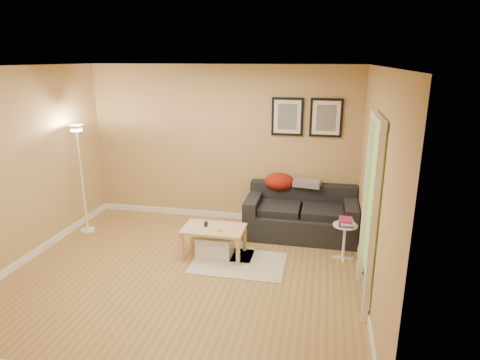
{
  "coord_description": "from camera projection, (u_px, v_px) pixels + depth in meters",
  "views": [
    {
      "loc": [
        1.68,
        -4.56,
        2.69
      ],
      "look_at": [
        0.55,
        0.85,
        1.05
      ],
      "focal_mm": 30.89,
      "sensor_mm": 36.0,
      "label": 1
    }
  ],
  "objects": [
    {
      "name": "red_throw",
      "position": [
        279.0,
        182.0,
        6.66
      ],
      "size": [
        0.48,
        0.36,
        0.28
      ],
      "primitive_type": null,
      "color": "maroon",
      "rests_on": "sofa"
    },
    {
      "name": "sofa",
      "position": [
        301.0,
        212.0,
        6.43
      ],
      "size": [
        1.7,
        0.9,
        0.75
      ],
      "primitive_type": null,
      "color": "black",
      "rests_on": "ground"
    },
    {
      "name": "storage_bin",
      "position": [
        215.0,
        245.0,
        5.8
      ],
      "size": [
        0.51,
        0.37,
        0.31
      ],
      "primitive_type": null,
      "color": "white",
      "rests_on": "ground"
    },
    {
      "name": "baseboard_left",
      "position": [
        34.0,
        253.0,
        5.8
      ],
      "size": [
        0.02,
        4.0,
        0.1
      ],
      "primitive_type": "cube",
      "color": "white",
      "rests_on": "ground"
    },
    {
      "name": "coffee_table",
      "position": [
        214.0,
        242.0,
        5.79
      ],
      "size": [
        0.9,
        0.61,
        0.43
      ],
      "primitive_type": null,
      "rotation": [
        0.0,
        0.0,
        0.1
      ],
      "color": "#D8AE84",
      "rests_on": "ground"
    },
    {
      "name": "book_stack",
      "position": [
        346.0,
        222.0,
        5.62
      ],
      "size": [
        0.21,
        0.27,
        0.08
      ],
      "primitive_type": null,
      "rotation": [
        0.0,
        0.0,
        0.07
      ],
      "color": "navy",
      "rests_on": "side_table"
    },
    {
      "name": "wall_front",
      "position": [
        92.0,
        248.0,
        3.13
      ],
      "size": [
        4.5,
        0.0,
        4.5
      ],
      "primitive_type": "plane",
      "rotation": [
        -1.57,
        0.0,
        0.0
      ],
      "color": "tan",
      "rests_on": "ground"
    },
    {
      "name": "baseboard_back",
      "position": [
        223.0,
        215.0,
        7.23
      ],
      "size": [
        4.5,
        0.02,
        0.1
      ],
      "primitive_type": "cube",
      "color": "white",
      "rests_on": "ground"
    },
    {
      "name": "framed_print_left",
      "position": [
        287.0,
        117.0,
        6.51
      ],
      "size": [
        0.5,
        0.04,
        0.6
      ],
      "primitive_type": null,
      "color": "black",
      "rests_on": "wall_back"
    },
    {
      "name": "wall_back",
      "position": [
        222.0,
        145.0,
        6.88
      ],
      "size": [
        4.5,
        0.0,
        4.5
      ],
      "primitive_type": "plane",
      "rotation": [
        1.57,
        0.0,
        0.0
      ],
      "color": "tan",
      "rests_on": "ground"
    },
    {
      "name": "side_table",
      "position": [
        344.0,
        242.0,
        5.7
      ],
      "size": [
        0.33,
        0.33,
        0.51
      ],
      "primitive_type": null,
      "color": "white",
      "rests_on": "ground"
    },
    {
      "name": "remote_control",
      "position": [
        206.0,
        224.0,
        5.82
      ],
      "size": [
        0.09,
        0.17,
        0.02
      ],
      "primitive_type": "cube",
      "rotation": [
        0.0,
        0.0,
        0.26
      ],
      "color": "black",
      "rests_on": "coffee_table"
    },
    {
      "name": "framed_print_right",
      "position": [
        326.0,
        118.0,
        6.39
      ],
      "size": [
        0.5,
        0.04,
        0.6
      ],
      "primitive_type": null,
      "color": "black",
      "rests_on": "wall_back"
    },
    {
      "name": "plaid_throw",
      "position": [
        307.0,
        183.0,
        6.56
      ],
      "size": [
        0.45,
        0.32,
        0.1
      ],
      "primitive_type": null,
      "rotation": [
        0.0,
        0.0,
        -0.14
      ],
      "color": "tan",
      "rests_on": "sofa"
    },
    {
      "name": "green_runner",
      "position": [
        229.0,
        253.0,
        5.9
      ],
      "size": [
        0.7,
        0.5,
        0.01
      ],
      "primitive_type": "cube",
      "color": "#668C4C",
      "rests_on": "ground"
    },
    {
      "name": "area_rug",
      "position": [
        239.0,
        263.0,
        5.62
      ],
      "size": [
        1.25,
        0.85,
        0.01
      ],
      "primitive_type": "cube",
      "color": "beige",
      "rests_on": "ground"
    },
    {
      "name": "ceiling",
      "position": [
        177.0,
        66.0,
        4.64
      ],
      "size": [
        4.5,
        4.5,
        0.0
      ],
      "primitive_type": "plane",
      "rotation": [
        3.14,
        0.0,
        0.0
      ],
      "color": "white",
      "rests_on": "wall_back"
    },
    {
      "name": "floor_lamp",
      "position": [
        82.0,
        182.0,
        6.45
      ],
      "size": [
        0.23,
        0.23,
        1.73
      ],
      "primitive_type": null,
      "color": "white",
      "rests_on": "ground"
    },
    {
      "name": "doorway",
      "position": [
        369.0,
        216.0,
        4.51
      ],
      "size": [
        0.12,
        1.01,
        2.13
      ],
      "primitive_type": null,
      "color": "white",
      "rests_on": "ground"
    },
    {
      "name": "tape_roll",
      "position": [
        220.0,
        230.0,
        5.61
      ],
      "size": [
        0.07,
        0.07,
        0.03
      ],
      "primitive_type": "cylinder",
      "color": "yellow",
      "rests_on": "coffee_table"
    },
    {
      "name": "baseboard_right",
      "position": [
        364.0,
        288.0,
        4.92
      ],
      "size": [
        0.02,
        4.0,
        0.1
      ],
      "primitive_type": "cube",
      "color": "white",
      "rests_on": "ground"
    },
    {
      "name": "floor",
      "position": [
        185.0,
        273.0,
        5.38
      ],
      "size": [
        4.5,
        4.5,
        0.0
      ],
      "primitive_type": "plane",
      "color": "#A08144",
      "rests_on": "ground"
    },
    {
      "name": "wall_right",
      "position": [
        374.0,
        189.0,
        4.56
      ],
      "size": [
        0.0,
        4.0,
        4.0
      ],
      "primitive_type": "plane",
      "rotation": [
        1.57,
        0.0,
        -1.57
      ],
      "color": "tan",
      "rests_on": "ground"
    },
    {
      "name": "wall_left",
      "position": [
        20.0,
        167.0,
        5.45
      ],
      "size": [
        0.0,
        4.0,
        4.0
      ],
      "primitive_type": "plane",
      "rotation": [
        1.57,
        0.0,
        1.57
      ],
      "color": "tan",
      "rests_on": "ground"
    }
  ]
}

